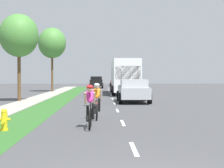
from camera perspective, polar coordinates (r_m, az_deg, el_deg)
The scene contains 13 objects.
ground_plane at distance 25.64m, azimuth 0.30°, elevation -2.92°, with size 120.00×120.00×0.00m, color #424244.
grass_verge at distance 25.85m, azimuth -9.07°, elevation -2.89°, with size 1.93×70.00×0.01m, color #2D6026.
sidewalk_concrete at distance 26.17m, azimuth -13.20°, elevation -2.86°, with size 1.87×70.00×0.10m, color #9E998E.
lane_markings_center at distance 29.63m, azimuth 0.06°, elevation -2.34°, with size 0.12×52.71×0.01m.
fire_hydrant_yellow at distance 12.92m, azimuth -16.83°, elevation -5.51°, with size 0.44×0.38×0.76m.
cyclist_lead at distance 12.92m, azimuth -3.51°, elevation -3.49°, with size 0.42×1.72×1.58m.
cyclist_trailing at distance 15.58m, azimuth -2.43°, elevation -2.67°, with size 0.42×1.72×1.58m.
pickup_silver at distance 25.46m, azimuth 3.41°, elevation -1.08°, with size 2.22×5.10×1.64m.
bus_white at distance 37.60m, azimuth 1.95°, elevation 1.45°, with size 2.78×11.60×3.48m.
suv_black at distance 55.25m, azimuth -2.51°, elevation 0.34°, with size 2.15×4.70×1.79m.
sedan_red at distance 65.44m, azimuth 0.53°, elevation 0.34°, with size 1.98×4.30×1.52m.
street_tree_near at distance 27.17m, azimuth -14.64°, elevation 7.46°, with size 2.86×2.86×6.42m.
street_tree_far at distance 42.79m, azimuth -9.54°, elevation 6.44°, with size 3.27×3.27×7.54m.
Camera 1 is at (-0.81, -5.56, 1.90)m, focal length 57.29 mm.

